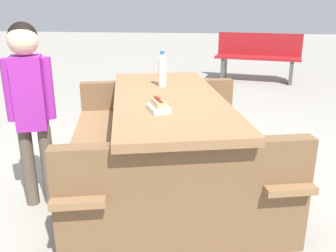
% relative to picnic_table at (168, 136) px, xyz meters
% --- Properties ---
extents(ground_plane, '(30.00, 30.00, 0.00)m').
position_rel_picnic_table_xyz_m(ground_plane, '(0.00, 0.00, -0.44)').
color(ground_plane, gray).
rests_on(ground_plane, ground).
extents(picnic_table, '(2.07, 1.77, 0.75)m').
position_rel_picnic_table_xyz_m(picnic_table, '(0.00, 0.00, 0.00)').
color(picnic_table, olive).
rests_on(picnic_table, ground).
extents(soda_bottle, '(0.06, 0.06, 0.27)m').
position_rel_picnic_table_xyz_m(soda_bottle, '(-0.32, -0.08, 0.43)').
color(soda_bottle, silver).
rests_on(soda_bottle, picnic_table).
extents(hotdog_tray, '(0.21, 0.17, 0.08)m').
position_rel_picnic_table_xyz_m(hotdog_tray, '(0.37, -0.02, 0.34)').
color(hotdog_tray, white).
rests_on(hotdog_tray, picnic_table).
extents(child_in_coat, '(0.23, 0.30, 1.27)m').
position_rel_picnic_table_xyz_m(child_in_coat, '(0.28, -0.89, 0.37)').
color(child_in_coat, brown).
rests_on(child_in_coat, ground).
extents(park_bench_mid, '(0.69, 1.55, 0.85)m').
position_rel_picnic_table_xyz_m(park_bench_mid, '(-4.33, 1.16, 0.00)').
color(park_bench_mid, maroon).
rests_on(park_bench_mid, ground).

